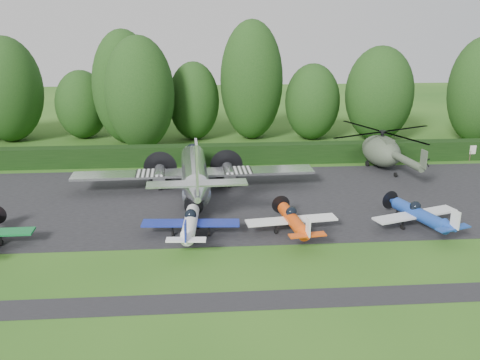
{
  "coord_description": "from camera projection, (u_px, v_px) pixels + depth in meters",
  "views": [
    {
      "loc": [
        -1.23,
        -31.51,
        15.18
      ],
      "look_at": [
        1.74,
        7.73,
        2.5
      ],
      "focal_mm": 40.0,
      "sensor_mm": 36.0,
      "label": 1
    }
  ],
  "objects": [
    {
      "name": "ground",
      "position": [
        222.0,
        254.0,
        34.65
      ],
      "size": [
        160.0,
        160.0,
        0.0
      ],
      "primitive_type": "plane",
      "color": "#245417",
      "rests_on": "ground"
    },
    {
      "name": "apron",
      "position": [
        217.0,
        201.0,
        44.14
      ],
      "size": [
        70.0,
        18.0,
        0.01
      ],
      "primitive_type": "cube",
      "color": "black",
      "rests_on": "ground"
    },
    {
      "name": "taxiway_verge",
      "position": [
        227.0,
        302.0,
        28.96
      ],
      "size": [
        70.0,
        2.0,
        0.0
      ],
      "primitive_type": "cube",
      "color": "black",
      "rests_on": "ground"
    },
    {
      "name": "hedgerow",
      "position": [
        213.0,
        164.0,
        54.58
      ],
      "size": [
        90.0,
        1.6,
        2.0
      ],
      "primitive_type": "cube",
      "color": "black",
      "rests_on": "ground"
    },
    {
      "name": "transport_plane",
      "position": [
        195.0,
        173.0,
        45.21
      ],
      "size": [
        20.91,
        16.03,
        6.7
      ],
      "rotation": [
        0.0,
        0.0,
        -0.03
      ],
      "color": "silver",
      "rests_on": "ground"
    },
    {
      "name": "light_plane_white",
      "position": [
        190.0,
        223.0,
        36.71
      ],
      "size": [
        6.78,
        7.12,
        2.6
      ],
      "rotation": [
        0.0,
        0.0,
        0.07
      ],
      "color": "white",
      "rests_on": "ground"
    },
    {
      "name": "light_plane_orange",
      "position": [
        293.0,
        220.0,
        37.36
      ],
      "size": [
        6.52,
        6.86,
        2.51
      ],
      "rotation": [
        0.0,
        0.0,
        -0.12
      ],
      "color": "#DE470D",
      "rests_on": "ground"
    },
    {
      "name": "light_plane_blue",
      "position": [
        420.0,
        215.0,
        38.29
      ],
      "size": [
        6.74,
        7.09,
        2.59
      ],
      "rotation": [
        0.0,
        0.0,
        -0.32
      ],
      "color": "#193C97",
      "rests_on": "ground"
    },
    {
      "name": "helicopter",
      "position": [
        382.0,
        148.0,
        52.48
      ],
      "size": [
        11.83,
        13.85,
        3.81
      ],
      "rotation": [
        0.0,
        0.0,
        -0.15
      ],
      "color": "#3F4938",
      "rests_on": "ground"
    },
    {
      "name": "tree_0",
      "position": [
        194.0,
        101.0,
        63.58
      ],
      "size": [
        6.04,
        6.04,
        9.3
      ],
      "color": "black",
      "rests_on": "ground"
    },
    {
      "name": "tree_3",
      "position": [
        480.0,
        91.0,
        61.58
      ],
      "size": [
        7.3,
        7.3,
        12.26
      ],
      "color": "black",
      "rests_on": "ground"
    },
    {
      "name": "tree_4",
      "position": [
        312.0,
        102.0,
        63.72
      ],
      "size": [
        6.51,
        6.51,
        9.06
      ],
      "color": "black",
      "rests_on": "ground"
    },
    {
      "name": "tree_6",
      "position": [
        124.0,
        87.0,
        61.47
      ],
      "size": [
        7.33,
        7.33,
        13.05
      ],
      "color": "black",
      "rests_on": "ground"
    },
    {
      "name": "tree_7",
      "position": [
        82.0,
        105.0,
        64.38
      ],
      "size": [
        6.26,
        6.26,
        8.24
      ],
      "color": "black",
      "rests_on": "ground"
    },
    {
      "name": "tree_8",
      "position": [
        252.0,
        80.0,
        63.26
      ],
      "size": [
        7.43,
        7.43,
        14.05
      ],
      "color": "black",
      "rests_on": "ground"
    },
    {
      "name": "tree_9",
      "position": [
        379.0,
        94.0,
        62.74
      ],
      "size": [
        7.94,
        7.94,
        11.14
      ],
      "color": "black",
      "rests_on": "ground"
    },
    {
      "name": "tree_10",
      "position": [
        7.0,
        90.0,
        62.2
      ],
      "size": [
        8.2,
        8.2,
        12.29
      ],
      "color": "black",
      "rests_on": "ground"
    },
    {
      "name": "tree_11",
      "position": [
        140.0,
        94.0,
        58.49
      ],
      "size": [
        7.58,
        7.58,
        12.54
      ],
      "color": "black",
      "rests_on": "ground"
    }
  ]
}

